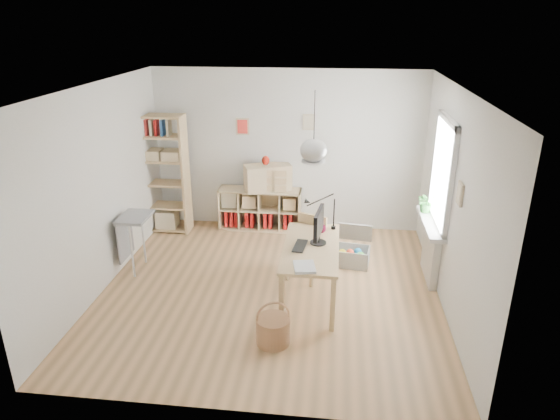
# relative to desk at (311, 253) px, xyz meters

# --- Properties ---
(ground) EXTENTS (4.50, 4.50, 0.00)m
(ground) POSITION_rel_desk_xyz_m (-0.55, 0.15, -0.66)
(ground) COLOR tan
(ground) RESTS_ON ground
(room_shell) EXTENTS (4.50, 4.50, 4.50)m
(room_shell) POSITION_rel_desk_xyz_m (-0.00, 0.00, 1.34)
(room_shell) COLOR white
(room_shell) RESTS_ON ground
(window_unit) EXTENTS (0.07, 1.16, 1.46)m
(window_unit) POSITION_rel_desk_xyz_m (1.68, 0.75, 0.89)
(window_unit) COLOR white
(window_unit) RESTS_ON ground
(radiator) EXTENTS (0.10, 0.80, 0.80)m
(radiator) POSITION_rel_desk_xyz_m (1.64, 0.75, -0.26)
(radiator) COLOR silver
(radiator) RESTS_ON ground
(windowsill) EXTENTS (0.22, 1.20, 0.06)m
(windowsill) POSITION_rel_desk_xyz_m (1.59, 0.75, 0.17)
(windowsill) COLOR white
(windowsill) RESTS_ON radiator
(desk) EXTENTS (0.70, 1.50, 0.75)m
(desk) POSITION_rel_desk_xyz_m (0.00, 0.00, 0.00)
(desk) COLOR #E2C682
(desk) RESTS_ON ground
(cube_shelf) EXTENTS (1.40, 0.38, 0.72)m
(cube_shelf) POSITION_rel_desk_xyz_m (-1.02, 2.23, -0.36)
(cube_shelf) COLOR #CBB285
(cube_shelf) RESTS_ON ground
(tall_bookshelf) EXTENTS (0.80, 0.38, 2.00)m
(tall_bookshelf) POSITION_rel_desk_xyz_m (-2.59, 1.95, 0.43)
(tall_bookshelf) COLOR #E2C682
(tall_bookshelf) RESTS_ON ground
(side_table) EXTENTS (0.40, 0.55, 0.85)m
(side_table) POSITION_rel_desk_xyz_m (-2.59, 0.50, 0.01)
(side_table) COLOR #97989A
(side_table) RESTS_ON ground
(chair) EXTENTS (0.57, 0.57, 0.90)m
(chair) POSITION_rel_desk_xyz_m (-0.08, 0.59, -0.15)
(chair) COLOR #97989A
(chair) RESTS_ON ground
(wicker_basket) EXTENTS (0.39, 0.39, 0.54)m
(wicker_basket) POSITION_rel_desk_xyz_m (-0.36, -1.01, -0.48)
(wicker_basket) COLOR #A37049
(wicker_basket) RESTS_ON ground
(storage_chest) EXTENTS (0.60, 0.66, 0.55)m
(storage_chest) POSITION_rel_desk_xyz_m (0.57, 1.07, -0.48)
(storage_chest) COLOR silver
(storage_chest) RESTS_ON ground
(monitor) EXTENTS (0.21, 0.52, 0.46)m
(monitor) POSITION_rel_desk_xyz_m (0.08, 0.10, 0.35)
(monitor) COLOR black
(monitor) RESTS_ON desk
(keyboard) EXTENTS (0.18, 0.39, 0.02)m
(keyboard) POSITION_rel_desk_xyz_m (-0.14, -0.02, 0.10)
(keyboard) COLOR black
(keyboard) RESTS_ON desk
(task_lamp) EXTENTS (0.44, 0.16, 0.47)m
(task_lamp) POSITION_rel_desk_xyz_m (0.06, 0.53, 0.41)
(task_lamp) COLOR black
(task_lamp) RESTS_ON desk
(yarn_ball) EXTENTS (0.13, 0.13, 0.13)m
(yarn_ball) POSITION_rel_desk_xyz_m (0.11, 0.44, 0.16)
(yarn_ball) COLOR #4B0A19
(yarn_ball) RESTS_ON desk
(paper_tray) EXTENTS (0.29, 0.34, 0.03)m
(paper_tray) POSITION_rel_desk_xyz_m (-0.05, -0.59, 0.11)
(paper_tray) COLOR white
(paper_tray) RESTS_ON desk
(drawer_chest) EXTENTS (0.84, 0.61, 0.43)m
(drawer_chest) POSITION_rel_desk_xyz_m (-0.86, 2.19, 0.28)
(drawer_chest) COLOR #CBB285
(drawer_chest) RESTS_ON cube_shelf
(red_vase) EXTENTS (0.13, 0.13, 0.16)m
(red_vase) POSITION_rel_desk_xyz_m (-0.89, 2.19, 0.58)
(red_vase) COLOR maroon
(red_vase) RESTS_ON drawer_chest
(potted_plant) EXTENTS (0.34, 0.31, 0.30)m
(potted_plant) POSITION_rel_desk_xyz_m (1.57, 1.10, 0.35)
(potted_plant) COLOR #276726
(potted_plant) RESTS_ON windowsill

